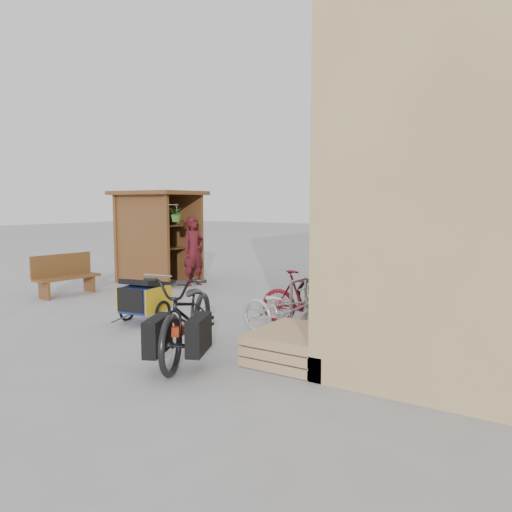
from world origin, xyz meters
The scene contains 17 objects.
ground centered at (0.00, 0.00, 0.00)m, with size 80.00×80.00×0.00m, color #9C9C9F.
kiosk centered at (-3.28, 2.47, 1.55)m, with size 2.49×1.65×2.40m.
bike_rack centered at (2.30, 2.40, 0.52)m, with size 0.05×5.35×0.86m.
pallet_stack centered at (3.00, -1.40, 0.21)m, with size 1.00×1.20×0.40m.
bench centered at (-3.68, -0.03, 0.48)m, with size 0.56×1.51×0.94m.
shopping_carts centered at (3.00, 6.24, 0.63)m, with size 0.60×2.03×1.08m.
child_trailer centered at (-0.25, -0.93, 0.45)m, with size 0.87×1.41×0.82m.
cargo_bike centered at (1.75, -2.08, 0.58)m, with size 1.65×2.37×1.18m.
person_kiosk centered at (-2.13, 2.63, 0.87)m, with size 0.64×0.42×1.75m, color maroon.
bike_0 centered at (2.33, -0.49, 0.43)m, with size 0.57×1.63×0.86m, color silver.
bike_1 centered at (2.24, 0.37, 0.47)m, with size 0.45×1.58×0.95m, color maroon.
bike_2 centered at (2.44, 1.67, 0.50)m, with size 0.67×1.92×1.01m, color black.
bike_3 centered at (2.16, 2.13, 0.47)m, with size 0.45×1.58×0.95m, color black.
bike_4 centered at (2.26, 2.94, 0.48)m, with size 0.63×1.82×0.96m, color black.
bike_5 centered at (2.18, 3.19, 0.49)m, with size 0.46×1.62×0.97m, color black.
bike_6 centered at (2.40, 4.07, 0.40)m, with size 0.53×1.52×0.80m, color silver.
bike_7 centered at (2.24, 4.39, 0.51)m, with size 0.48×1.69×1.01m, color #BF7C85.
Camera 1 is at (6.07, -7.07, 2.07)m, focal length 35.00 mm.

